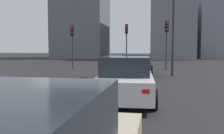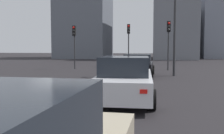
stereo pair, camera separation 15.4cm
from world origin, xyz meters
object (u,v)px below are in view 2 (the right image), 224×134
object	(u,v)px
car_white_left_second	(125,79)
traffic_light_near_left	(129,36)
car_black_left_lead	(138,65)
street_lamp_kerbside	(175,12)
traffic_light_near_right	(74,38)
traffic_light_far_left	(169,35)

from	to	relation	value
car_white_left_second	traffic_light_near_left	world-z (taller)	traffic_light_near_left
car_black_left_lead	street_lamp_kerbside	world-z (taller)	street_lamp_kerbside
traffic_light_near_left	traffic_light_near_right	xyz separation A→B (m)	(-2.75, 4.54, -0.21)
car_white_left_second	traffic_light_far_left	bearing A→B (deg)	-11.80
car_white_left_second	traffic_light_near_left	size ratio (longest dim) A/B	1.17
street_lamp_kerbside	traffic_light_near_right	bearing A→B (deg)	62.69
car_white_left_second	traffic_light_near_right	size ratio (longest dim) A/B	1.27
car_black_left_lead	street_lamp_kerbside	bearing A→B (deg)	-79.13
car_black_left_lead	traffic_light_near_left	xyz separation A→B (m)	(7.45, 1.41, 2.26)
car_black_left_lead	car_white_left_second	bearing A→B (deg)	-178.42
car_white_left_second	traffic_light_near_right	xyz separation A→B (m)	(12.62, 6.01, 2.01)
traffic_light_near_left	traffic_light_near_right	distance (m)	5.31
traffic_light_far_left	traffic_light_near_right	bearing A→B (deg)	-95.49
car_black_left_lead	traffic_light_near_left	size ratio (longest dim) A/B	1.03
traffic_light_near_left	traffic_light_near_right	size ratio (longest dim) A/B	1.08
traffic_light_near_right	street_lamp_kerbside	distance (m)	9.47
traffic_light_near_left	car_black_left_lead	bearing A→B (deg)	7.64
traffic_light_near_left	street_lamp_kerbside	world-z (taller)	street_lamp_kerbside
car_black_left_lead	traffic_light_near_right	size ratio (longest dim) A/B	1.11
car_black_left_lead	traffic_light_near_right	distance (m)	7.85
car_black_left_lead	traffic_light_near_right	world-z (taller)	traffic_light_near_right
traffic_light_near_right	street_lamp_kerbside	bearing A→B (deg)	71.17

